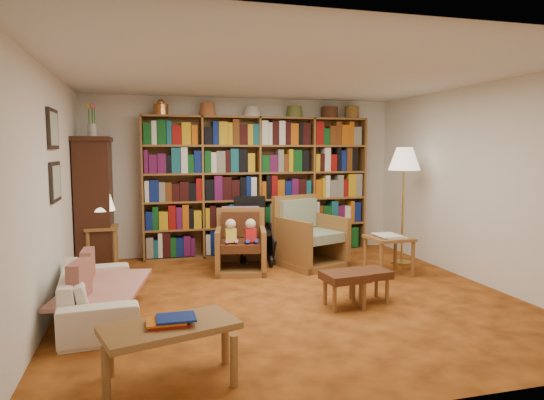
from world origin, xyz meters
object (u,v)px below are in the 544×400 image
object	(u,v)px
side_table_lamp	(102,239)
armchair_leather	(240,245)
footstool_a	(344,279)
wheelchair	(252,233)
floor_lamp	(404,164)
sofa	(99,293)
side_table_papers	(389,242)
coffee_table	(170,332)
armchair_sage	(308,239)
footstool_b	(369,276)

from	to	relation	value
side_table_lamp	armchair_leather	distance (m)	1.88
side_table_lamp	footstool_a	size ratio (longest dim) A/B	1.32
side_table_lamp	wheelchair	xyz separation A→B (m)	(2.11, 0.07, -0.02)
floor_lamp	armchair_leather	bearing A→B (deg)	174.93
floor_lamp	footstool_a	bearing A→B (deg)	-134.89
sofa	side_table_lamp	xyz separation A→B (m)	(-0.10, 1.88, 0.22)
side_table_papers	coffee_table	bearing A→B (deg)	-142.17
side_table_papers	footstool_a	size ratio (longest dim) A/B	1.14
armchair_sage	coffee_table	distance (m)	3.84
side_table_lamp	armchair_sage	world-z (taller)	armchair_sage
wheelchair	floor_lamp	size ratio (longest dim) A/B	0.57
sofa	floor_lamp	size ratio (longest dim) A/B	1.01
coffee_table	sofa	bearing A→B (deg)	111.58
armchair_leather	floor_lamp	distance (m)	2.66
wheelchair	side_table_papers	world-z (taller)	wheelchair
floor_lamp	coffee_table	distance (m)	4.66
armchair_leather	side_table_papers	size ratio (longest dim) A/B	1.58
sofa	wheelchair	xyz separation A→B (m)	(2.01, 1.94, 0.19)
side_table_lamp	armchair_leather	xyz separation A→B (m)	(1.84, -0.39, -0.11)
wheelchair	side_table_papers	xyz separation A→B (m)	(1.63, -1.17, -0.01)
side_table_papers	footstool_b	world-z (taller)	side_table_papers
wheelchair	side_table_papers	distance (m)	2.01
floor_lamp	footstool_b	xyz separation A→B (m)	(-1.28, -1.51, -1.19)
side_table_papers	armchair_leather	bearing A→B (deg)	159.25
side_table_lamp	footstool_b	xyz separation A→B (m)	(2.96, -2.11, -0.18)
sofa	footstool_b	size ratio (longest dim) A/B	3.77
armchair_sage	footstool_a	size ratio (longest dim) A/B	2.26
side_table_lamp	floor_lamp	bearing A→B (deg)	-8.04
sofa	wheelchair	bearing A→B (deg)	-50.59
wheelchair	footstool_b	distance (m)	2.34
armchair_sage	wheelchair	world-z (taller)	armchair_sage
armchair_sage	sofa	bearing A→B (deg)	-150.22
wheelchair	footstool_a	distance (m)	2.35
side_table_lamp	side_table_papers	bearing A→B (deg)	-16.49
sofa	armchair_sage	xyz separation A→B (m)	(2.79, 1.59, 0.13)
armchair_leather	wheelchair	distance (m)	0.54
armchair_leather	wheelchair	size ratio (longest dim) A/B	0.89
armchair_sage	armchair_leather	bearing A→B (deg)	-174.46
wheelchair	armchair_leather	bearing A→B (deg)	-121.23
coffee_table	armchair_leather	bearing A→B (deg)	70.06
sofa	footstool_b	xyz separation A→B (m)	(2.86, -0.23, 0.04)
side_table_papers	footstool_b	xyz separation A→B (m)	(-0.78, -1.00, -0.15)
coffee_table	side_table_papers	bearing A→B (deg)	37.83
coffee_table	armchair_sage	bearing A→B (deg)	55.71
floor_lamp	wheelchair	bearing A→B (deg)	162.67
armchair_sage	footstool_a	xyz separation A→B (m)	(-0.27, -1.94, -0.07)
sofa	floor_lamp	world-z (taller)	floor_lamp
armchair_leather	footstool_b	xyz separation A→B (m)	(1.12, -1.73, -0.07)
floor_lamp	footstool_b	world-z (taller)	floor_lamp
footstool_b	wheelchair	bearing A→B (deg)	111.35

